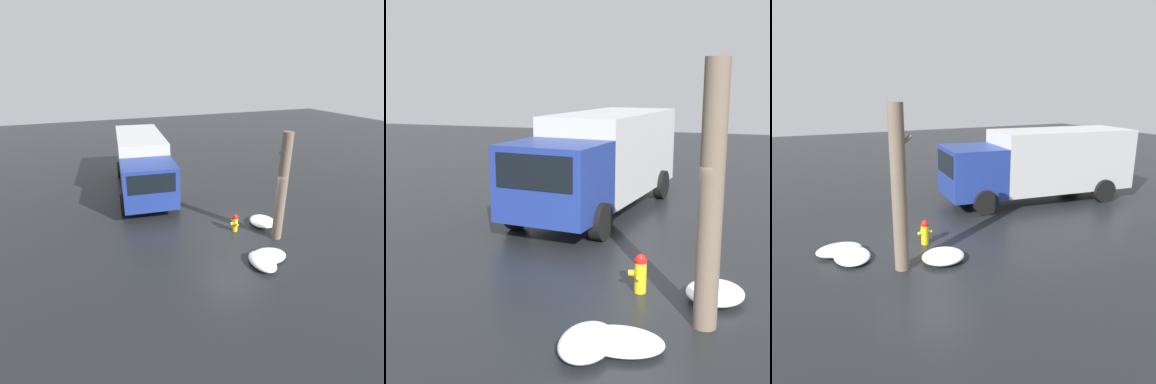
% 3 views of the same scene
% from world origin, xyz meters
% --- Properties ---
extents(ground_plane, '(60.00, 60.00, 0.00)m').
position_xyz_m(ground_plane, '(0.00, 0.00, 0.00)').
color(ground_plane, black).
extents(fire_hydrant, '(0.42, 0.33, 0.71)m').
position_xyz_m(fire_hydrant, '(-0.00, 0.01, 0.37)').
color(fire_hydrant, yellow).
rests_on(fire_hydrant, ground_plane).
extents(tree_trunk, '(0.55, 0.36, 4.04)m').
position_xyz_m(tree_trunk, '(-1.03, -1.22, 2.03)').
color(tree_trunk, '#6B5B4C').
rests_on(tree_trunk, ground_plane).
extents(delivery_truck, '(7.75, 3.26, 2.78)m').
position_xyz_m(delivery_truck, '(5.75, 2.35, 1.53)').
color(delivery_truck, navy).
rests_on(delivery_truck, ground_plane).
extents(snow_pile_by_hydrant, '(0.91, 1.26, 0.20)m').
position_xyz_m(snow_pile_by_hydrant, '(-2.07, -0.15, 0.10)').
color(snow_pile_by_hydrant, white).
rests_on(snow_pile_by_hydrant, ground_plane).
extents(snow_pile_curbside, '(1.19, 0.76, 0.31)m').
position_xyz_m(snow_pile_curbside, '(-2.34, 0.27, 0.15)').
color(snow_pile_curbside, white).
rests_on(snow_pile_curbside, ground_plane).
extents(snow_pile_by_tree, '(1.11, 0.99, 0.30)m').
position_xyz_m(snow_pile_by_tree, '(0.03, -1.30, 0.15)').
color(snow_pile_by_tree, white).
rests_on(snow_pile_by_tree, ground_plane).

